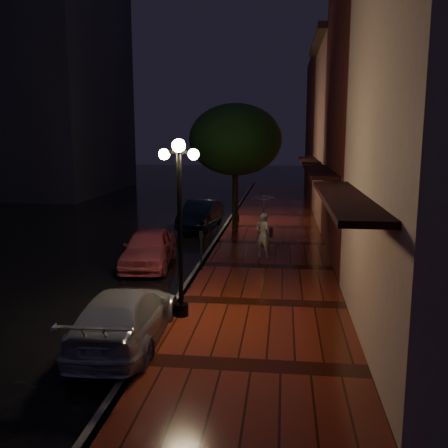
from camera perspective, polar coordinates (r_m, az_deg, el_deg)
The scene contains 14 objects.
ground at distance 17.36m, azimuth -2.67°, elevation -5.06°, with size 120.00×120.00×0.00m, color black.
sidewalk at distance 17.12m, azimuth 4.81°, elevation -5.04°, with size 4.50×60.00×0.15m, color #48180C.
curb at distance 17.34m, azimuth -2.67°, elevation -4.82°, with size 0.25×60.00×0.15m, color #595451.
storefront_mid at distance 19.02m, azimuth 20.11°, elevation 12.41°, with size 5.00×8.00×11.00m, color #511914.
storefront_far at distance 26.85m, azimuth 16.10°, elevation 9.64°, with size 5.00×8.00×9.00m, color #8C5951.
storefront_extra at distance 36.77m, azimuth 13.67°, elevation 10.55°, with size 5.00×12.00×10.00m, color #511914.
streetlamp_near at distance 11.94m, azimuth -5.08°, elevation 0.72°, with size 0.96×0.36×4.31m.
streetlamp_far at distance 25.71m, azimuth 1.39°, elevation 5.78°, with size 0.96×0.36×4.31m.
street_tree at distance 22.62m, azimuth 1.33°, elevation 9.36°, with size 4.16×4.16×5.80m.
pink_car at distance 17.62m, azimuth -8.55°, elevation -2.66°, with size 1.60×3.97×1.35m, color #C65161.
navy_car at distance 24.79m, azimuth -2.66°, elevation 1.15°, with size 1.44×4.14×1.36m, color black.
silver_car at distance 11.32m, azimuth -11.26°, elevation -10.34°, with size 1.74×4.27×1.24m, color #AEAEB6.
woman_with_umbrella at distance 17.99m, azimuth 4.57°, elevation 0.90°, with size 0.95×0.97×2.30m.
parking_meter at distance 16.38m, azimuth -2.62°, elevation -2.61°, with size 0.13×0.10×1.30m.
Camera 1 is at (2.80, -16.52, 4.54)m, focal length 40.00 mm.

